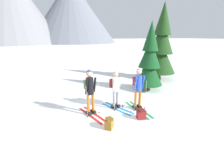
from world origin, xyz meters
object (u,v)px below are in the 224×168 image
object	(u,v)px
skier_in_white	(116,88)
pine_tree_near	(150,60)
skier_in_black	(90,90)
skier_in_blue	(138,86)
backpack_on_snow_front	(109,123)
backpack_on_snow_beside	(141,114)
pine_tree_mid	(161,46)

from	to	relation	value
skier_in_white	pine_tree_near	size ratio (longest dim) A/B	0.43
skier_in_black	skier_in_blue	size ratio (longest dim) A/B	1.02
skier_in_black	backpack_on_snow_front	xyz separation A→B (m)	(0.37, -1.21, -0.86)
skier_in_black	backpack_on_snow_front	size ratio (longest dim) A/B	4.58
skier_in_black	pine_tree_near	world-z (taller)	pine_tree_near
skier_in_blue	pine_tree_near	size ratio (longest dim) A/B	0.47
backpack_on_snow_beside	skier_in_black	bearing A→B (deg)	149.91
skier_in_black	backpack_on_snow_beside	xyz separation A→B (m)	(1.73, -1.00, -0.86)
skier_in_black	backpack_on_snow_beside	bearing A→B (deg)	-30.09
backpack_on_snow_front	backpack_on_snow_beside	size ratio (longest dim) A/B	1.05
skier_in_white	backpack_on_snow_front	size ratio (longest dim) A/B	4.15
pine_tree_near	backpack_on_snow_front	bearing A→B (deg)	-138.30
skier_in_blue	pine_tree_mid	xyz separation A→B (m)	(3.88, 3.89, 1.36)
skier_in_blue	backpack_on_snow_front	size ratio (longest dim) A/B	4.50
skier_in_blue	pine_tree_near	world-z (taller)	pine_tree_near
backpack_on_snow_front	backpack_on_snow_beside	world-z (taller)	same
skier_in_blue	pine_tree_mid	world-z (taller)	pine_tree_mid
skier_in_white	pine_tree_near	distance (m)	3.20
pine_tree_mid	backpack_on_snow_front	bearing A→B (deg)	-138.23
pine_tree_mid	backpack_on_snow_beside	world-z (taller)	pine_tree_mid
skier_in_white	skier_in_blue	world-z (taller)	skier_in_blue
skier_in_blue	backpack_on_snow_beside	bearing A→B (deg)	-108.03
skier_in_black	skier_in_blue	xyz separation A→B (m)	(1.99, -0.20, -0.03)
skier_in_white	pine_tree_mid	distance (m)	6.07
skier_in_blue	pine_tree_mid	bearing A→B (deg)	45.09
pine_tree_near	pine_tree_mid	bearing A→B (deg)	41.89
pine_tree_near	pine_tree_mid	xyz separation A→B (m)	(2.10, 1.89, 0.64)
pine_tree_mid	backpack_on_snow_front	size ratio (longest dim) A/B	13.02
pine_tree_near	skier_in_white	bearing A→B (deg)	-148.37
skier_in_black	pine_tree_mid	bearing A→B (deg)	32.20
skier_in_blue	pine_tree_near	bearing A→B (deg)	48.47
pine_tree_near	backpack_on_snow_beside	world-z (taller)	pine_tree_near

